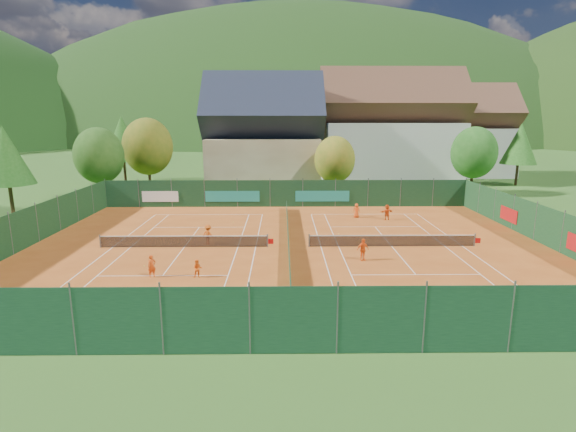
# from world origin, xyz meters

# --- Properties ---
(ground) EXTENTS (600.00, 600.00, 0.00)m
(ground) POSITION_xyz_m (0.00, 0.00, -0.02)
(ground) COLOR #2A551A
(ground) RESTS_ON ground
(clay_pad) EXTENTS (40.00, 32.00, 0.01)m
(clay_pad) POSITION_xyz_m (0.00, 0.00, 0.01)
(clay_pad) COLOR #AA4D19
(clay_pad) RESTS_ON ground
(court_markings_left) EXTENTS (11.03, 23.83, 0.00)m
(court_markings_left) POSITION_xyz_m (-8.00, 0.00, 0.01)
(court_markings_left) COLOR white
(court_markings_left) RESTS_ON ground
(court_markings_right) EXTENTS (11.03, 23.83, 0.00)m
(court_markings_right) POSITION_xyz_m (8.00, 0.00, 0.01)
(court_markings_right) COLOR white
(court_markings_right) RESTS_ON ground
(tennis_net_left) EXTENTS (13.30, 0.10, 1.02)m
(tennis_net_left) POSITION_xyz_m (-7.85, 0.00, 0.51)
(tennis_net_left) COLOR #59595B
(tennis_net_left) RESTS_ON ground
(tennis_net_right) EXTENTS (13.30, 0.10, 1.02)m
(tennis_net_right) POSITION_xyz_m (8.15, 0.00, 0.51)
(tennis_net_right) COLOR #59595B
(tennis_net_right) RESTS_ON ground
(court_divider) EXTENTS (0.03, 28.80, 1.00)m
(court_divider) POSITION_xyz_m (0.00, 0.00, 0.50)
(court_divider) COLOR #153A23
(court_divider) RESTS_ON ground
(fence_north) EXTENTS (40.00, 0.10, 3.00)m
(fence_north) POSITION_xyz_m (-0.46, 15.99, 1.47)
(fence_north) COLOR #14371E
(fence_north) RESTS_ON ground
(fence_south) EXTENTS (40.00, 0.04, 3.00)m
(fence_south) POSITION_xyz_m (0.00, -16.00, 1.50)
(fence_south) COLOR #153B23
(fence_south) RESTS_ON ground
(fence_west) EXTENTS (0.04, 32.00, 3.00)m
(fence_west) POSITION_xyz_m (-20.00, 0.00, 1.50)
(fence_west) COLOR #153A1B
(fence_west) RESTS_ON ground
(fence_east) EXTENTS (0.09, 32.00, 3.00)m
(fence_east) POSITION_xyz_m (20.00, 0.05, 1.48)
(fence_east) COLOR #153B1C
(fence_east) RESTS_ON ground
(chalet) EXTENTS (16.20, 12.00, 16.00)m
(chalet) POSITION_xyz_m (-3.00, 30.00, 6.62)
(chalet) COLOR beige
(chalet) RESTS_ON ground
(hotel_block_a) EXTENTS (21.60, 11.00, 17.25)m
(hotel_block_a) POSITION_xyz_m (16.00, 36.00, 7.38)
(hotel_block_a) COLOR silver
(hotel_block_a) RESTS_ON ground
(hotel_block_b) EXTENTS (17.28, 10.00, 15.50)m
(hotel_block_b) POSITION_xyz_m (30.00, 44.00, 6.62)
(hotel_block_b) COLOR silver
(hotel_block_b) RESTS_ON ground
(tree_west_front) EXTENTS (5.72, 5.72, 8.69)m
(tree_west_front) POSITION_xyz_m (-22.00, 20.00, 5.39)
(tree_west_front) COLOR #4E301C
(tree_west_front) RESTS_ON ground
(tree_west_mid) EXTENTS (6.44, 6.44, 9.78)m
(tree_west_mid) POSITION_xyz_m (-18.00, 26.00, 6.07)
(tree_west_mid) COLOR #4D2F1B
(tree_west_mid) RESTS_ON ground
(tree_west_back) EXTENTS (5.60, 5.60, 10.00)m
(tree_west_back) POSITION_xyz_m (-24.00, 34.00, 6.74)
(tree_west_back) COLOR #412517
(tree_west_back) RESTS_ON ground
(tree_center) EXTENTS (5.01, 5.01, 7.60)m
(tree_center) POSITION_xyz_m (6.00, 22.00, 4.72)
(tree_center) COLOR #49311A
(tree_center) RESTS_ON ground
(tree_east_front) EXTENTS (5.72, 5.72, 8.69)m
(tree_east_front) POSITION_xyz_m (24.00, 24.00, 5.39)
(tree_east_front) COLOR #442E18
(tree_east_front) RESTS_ON ground
(tree_east_mid) EXTENTS (5.04, 5.04, 9.00)m
(tree_east_mid) POSITION_xyz_m (34.00, 32.00, 6.06)
(tree_east_mid) COLOR #422A17
(tree_east_mid) RESTS_ON ground
(tree_west_side) EXTENTS (5.04, 5.04, 9.00)m
(tree_west_side) POSITION_xyz_m (-28.00, 12.00, 6.06)
(tree_west_side) COLOR #442F18
(tree_west_side) RESTS_ON ground
(tree_east_back) EXTENTS (7.15, 7.15, 10.86)m
(tree_east_back) POSITION_xyz_m (26.00, 40.00, 6.74)
(tree_east_back) COLOR #4B361B
(tree_east_back) RESTS_ON ground
(mountain_backdrop) EXTENTS (820.00, 530.00, 242.00)m
(mountain_backdrop) POSITION_xyz_m (28.54, 233.48, -39.64)
(mountain_backdrop) COLOR black
(mountain_backdrop) RESTS_ON ground
(ball_hopper) EXTENTS (0.34, 0.34, 0.80)m
(ball_hopper) POSITION_xyz_m (11.62, -11.97, 0.56)
(ball_hopper) COLOR slate
(ball_hopper) RESTS_ON ground
(loose_ball_0) EXTENTS (0.07, 0.07, 0.07)m
(loose_ball_0) POSITION_xyz_m (-9.72, -4.51, 0.03)
(loose_ball_0) COLOR #CCD833
(loose_ball_0) RESTS_ON ground
(loose_ball_1) EXTENTS (0.07, 0.07, 0.07)m
(loose_ball_1) POSITION_xyz_m (2.76, -11.57, 0.03)
(loose_ball_1) COLOR #CCD833
(loose_ball_1) RESTS_ON ground
(loose_ball_2) EXTENTS (0.07, 0.07, 0.07)m
(loose_ball_2) POSITION_xyz_m (4.34, 3.92, 0.03)
(loose_ball_2) COLOR #CCD833
(loose_ball_2) RESTS_ON ground
(loose_ball_3) EXTENTS (0.07, 0.07, 0.07)m
(loose_ball_3) POSITION_xyz_m (-5.13, 8.32, 0.03)
(loose_ball_3) COLOR #CCD833
(loose_ball_3) RESTS_ON ground
(player_left_near) EXTENTS (0.62, 0.58, 1.42)m
(player_left_near) POSITION_xyz_m (-8.58, -6.58, 0.71)
(player_left_near) COLOR #D54B12
(player_left_near) RESTS_ON ground
(player_left_mid) EXTENTS (0.60, 0.49, 1.18)m
(player_left_mid) POSITION_xyz_m (-5.72, -6.76, 0.59)
(player_left_mid) COLOR orange
(player_left_mid) RESTS_ON ground
(player_left_far) EXTENTS (1.16, 0.98, 1.56)m
(player_left_far) POSITION_xyz_m (-6.28, 0.86, 0.78)
(player_left_far) COLOR #DC5813
(player_left_far) RESTS_ON ground
(player_right_near) EXTENTS (1.00, 0.69, 1.57)m
(player_right_near) POSITION_xyz_m (5.12, -3.43, 0.78)
(player_right_near) COLOR orange
(player_right_near) RESTS_ON ground
(player_right_far_a) EXTENTS (0.70, 0.46, 1.43)m
(player_right_far_a) POSITION_xyz_m (6.91, 10.33, 0.72)
(player_right_far_a) COLOR #E04D13
(player_right_far_a) RESTS_ON ground
(player_right_far_b) EXTENTS (1.48, 0.88, 1.52)m
(player_right_far_b) POSITION_xyz_m (9.70, 9.23, 0.76)
(player_right_far_b) COLOR #E65214
(player_right_far_b) RESTS_ON ground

